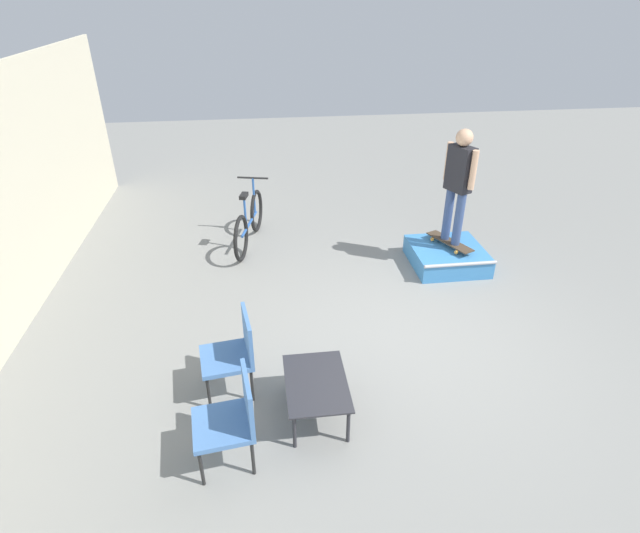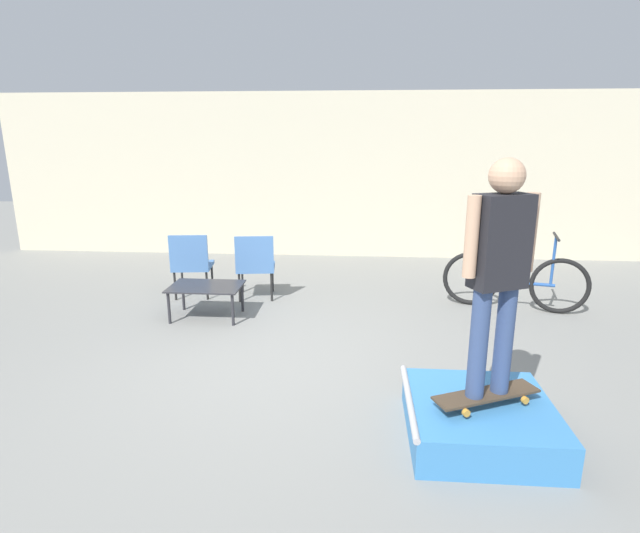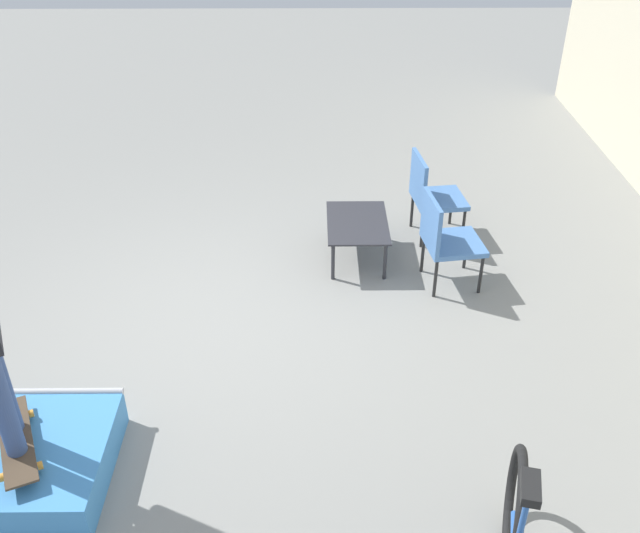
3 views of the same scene
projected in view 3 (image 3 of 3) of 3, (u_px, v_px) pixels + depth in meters
The scene contains 6 objects.
ground_plane at pixel (219, 323), 6.39m from camera, with size 24.00×24.00×0.00m, color gray.
skate_ramp_box at pixel (30, 461), 4.85m from camera, with size 1.09×1.08×0.31m.
skateboard_on_ramp at pixel (16, 440), 4.70m from camera, with size 0.84×0.52×0.07m.
coffee_table at pixel (357, 226), 7.12m from camera, with size 0.89×0.60×0.42m.
patio_chair_left at pixel (431, 192), 7.42m from camera, with size 0.58×0.58×0.92m.
patio_chair_right at pixel (445, 236), 6.66m from camera, with size 0.59×0.59×0.92m.
Camera 3 is at (5.10, 0.86, 3.88)m, focal length 40.00 mm.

